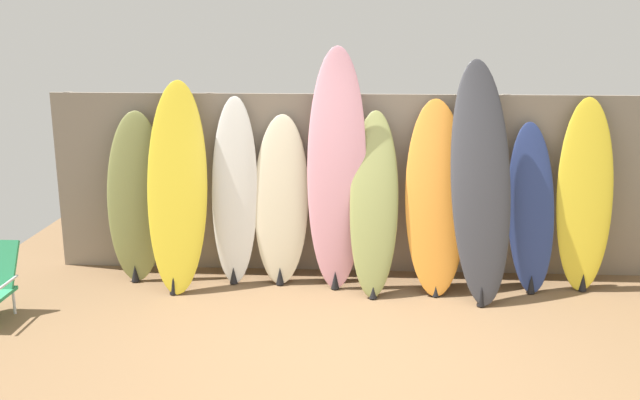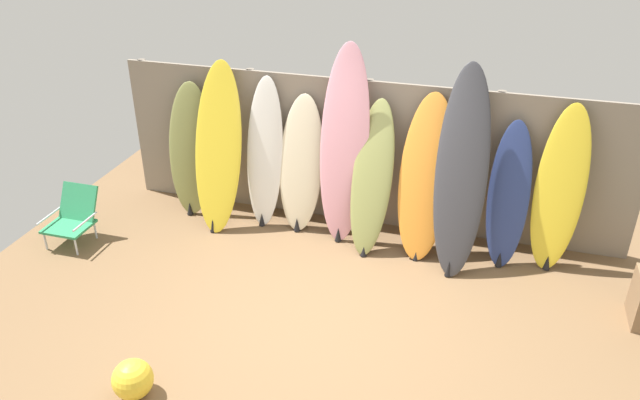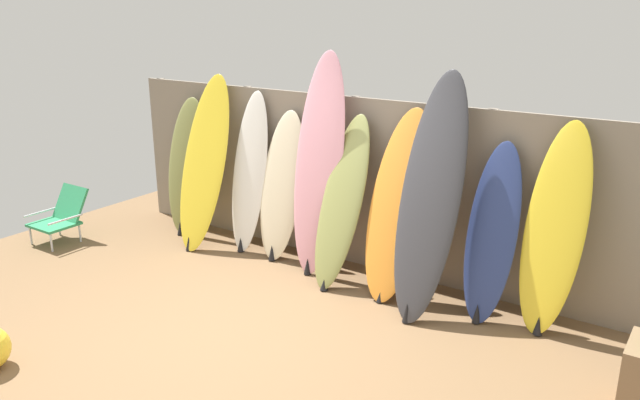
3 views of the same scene
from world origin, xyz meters
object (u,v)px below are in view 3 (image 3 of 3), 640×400
(surfboard_cream_3, at_px, (282,187))
(surfboard_pink_4, at_px, (319,166))
(surfboard_yellow_1, at_px, (204,164))
(surfboard_navy_8, at_px, (492,235))
(surfboard_orange_6, at_px, (398,206))
(beach_chair, at_px, (61,215))
(surfboard_charcoal_7, at_px, (431,197))
(surfboard_olive_5, at_px, (342,202))
(surfboard_yellow_9, at_px, (554,232))
(surfboard_olive_0, at_px, (187,167))
(surfboard_white_2, at_px, (249,174))

(surfboard_cream_3, xyz_separation_m, surfboard_pink_4, (0.54, -0.07, 0.33))
(surfboard_yellow_1, distance_m, surfboard_navy_8, 3.35)
(surfboard_orange_6, bearing_deg, beach_chair, -165.97)
(surfboard_charcoal_7, bearing_deg, surfboard_navy_8, 19.33)
(surfboard_cream_3, height_order, surfboard_pink_4, surfboard_pink_4)
(surfboard_olive_5, height_order, surfboard_yellow_9, surfboard_yellow_9)
(surfboard_cream_3, relative_size, surfboard_pink_4, 0.71)
(surfboard_orange_6, height_order, surfboard_navy_8, surfboard_orange_6)
(surfboard_olive_0, relative_size, surfboard_yellow_9, 0.92)
(surfboard_olive_0, relative_size, surfboard_olive_5, 0.98)
(surfboard_yellow_1, xyz_separation_m, surfboard_olive_5, (1.86, -0.01, -0.13))
(surfboard_white_2, bearing_deg, beach_chair, -151.09)
(surfboard_cream_3, xyz_separation_m, surfboard_navy_8, (2.37, -0.07, -0.03))
(surfboard_orange_6, relative_size, surfboard_yellow_9, 0.99)
(surfboard_olive_0, xyz_separation_m, surfboard_cream_3, (1.43, 0.01, -0.02))
(surfboard_olive_0, relative_size, beach_chair, 2.63)
(surfboard_charcoal_7, height_order, surfboard_navy_8, surfboard_charcoal_7)
(surfboard_cream_3, relative_size, surfboard_charcoal_7, 0.75)
(surfboard_pink_4, distance_m, surfboard_yellow_9, 2.35)
(surfboard_charcoal_7, bearing_deg, surfboard_white_2, 173.69)
(surfboard_cream_3, bearing_deg, beach_chair, -155.83)
(beach_chair, bearing_deg, surfboard_pink_4, 20.32)
(surfboard_navy_8, height_order, surfboard_yellow_9, surfboard_yellow_9)
(surfboard_orange_6, height_order, surfboard_charcoal_7, surfboard_charcoal_7)
(surfboard_olive_5, height_order, surfboard_navy_8, surfboard_olive_5)
(surfboard_olive_5, bearing_deg, surfboard_white_2, 171.99)
(surfboard_olive_5, distance_m, surfboard_yellow_9, 1.99)
(surfboard_olive_0, height_order, surfboard_yellow_1, surfboard_yellow_1)
(beach_chair, bearing_deg, surfboard_yellow_1, 33.13)
(surfboard_olive_0, distance_m, surfboard_charcoal_7, 3.30)
(surfboard_cream_3, relative_size, beach_chair, 2.58)
(surfboard_cream_3, height_order, surfboard_orange_6, surfboard_orange_6)
(surfboard_olive_5, relative_size, surfboard_yellow_9, 0.93)
(surfboard_orange_6, bearing_deg, surfboard_olive_0, 177.91)
(surfboard_olive_0, xyz_separation_m, surfboard_olive_5, (2.32, -0.18, 0.02))
(surfboard_olive_5, relative_size, beach_chair, 2.67)
(surfboard_charcoal_7, height_order, surfboard_yellow_9, surfboard_charcoal_7)
(surfboard_pink_4, xyz_separation_m, surfboard_charcoal_7, (1.32, -0.18, -0.05))
(surfboard_white_2, distance_m, surfboard_charcoal_7, 2.33)
(surfboard_yellow_9, bearing_deg, surfboard_olive_0, 179.98)
(surfboard_olive_0, bearing_deg, surfboard_yellow_1, -20.31)
(surfboard_white_2, bearing_deg, surfboard_olive_5, -8.01)
(surfboard_olive_0, distance_m, surfboard_white_2, 0.97)
(surfboard_pink_4, bearing_deg, surfboard_charcoal_7, -7.91)
(surfboard_yellow_1, bearing_deg, surfboard_yellow_9, 2.51)
(surfboard_olive_0, height_order, surfboard_navy_8, surfboard_olive_0)
(surfboard_pink_4, distance_m, surfboard_olive_5, 0.48)
(surfboard_yellow_9, relative_size, beach_chair, 2.87)
(surfboard_olive_5, relative_size, surfboard_orange_6, 0.94)
(surfboard_olive_0, relative_size, surfboard_yellow_1, 0.85)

